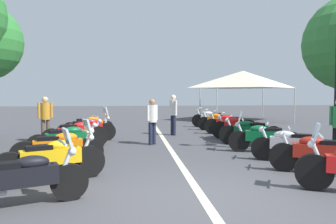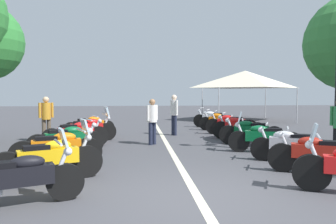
{
  "view_description": "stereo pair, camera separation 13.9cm",
  "coord_description": "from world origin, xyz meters",
  "views": [
    {
      "loc": [
        -5.19,
        1.14,
        1.76
      ],
      "look_at": [
        5.44,
        0.0,
        1.13
      ],
      "focal_mm": 34.42,
      "sensor_mm": 36.0,
      "label": 1
    },
    {
      "loc": [
        -5.19,
        1.01,
        1.76
      ],
      "look_at": [
        5.44,
        0.0,
        1.13
      ],
      "focal_mm": 34.42,
      "sensor_mm": 36.0,
      "label": 2
    }
  ],
  "objects": [
    {
      "name": "motorcycle_left_row_0",
      "position": [
        -0.11,
        2.86,
        0.46
      ],
      "size": [
        1.0,
        1.99,
        1.19
      ],
      "rotation": [
        0.0,
        0.0,
        -1.18
      ],
      "color": "black",
      "rests_on": "ground_plane"
    },
    {
      "name": "motorcycle_right_row_5",
      "position": [
        6.67,
        -2.81,
        0.47
      ],
      "size": [
        1.03,
        1.91,
        1.02
      ],
      "rotation": [
        0.0,
        0.0,
        1.13
      ],
      "color": "black",
      "rests_on": "ground_plane"
    },
    {
      "name": "motorcycle_left_row_1",
      "position": [
        1.29,
        2.73,
        0.48
      ],
      "size": [
        1.08,
        2.03,
        1.23
      ],
      "rotation": [
        0.0,
        0.0,
        -1.14
      ],
      "color": "black",
      "rests_on": "ground_plane"
    },
    {
      "name": "ground_plane",
      "position": [
        0.0,
        0.0,
        0.0
      ],
      "size": [
        80.0,
        80.0,
        0.0
      ],
      "primitive_type": "plane",
      "color": "#424247"
    },
    {
      "name": "motorcycle_left_row_6",
      "position": [
        8.22,
        2.94,
        0.46
      ],
      "size": [
        1.11,
        1.96,
        1.2
      ],
      "rotation": [
        0.0,
        0.0,
        -1.11
      ],
      "color": "black",
      "rests_on": "ground_plane"
    },
    {
      "name": "motorcycle_right_row_2",
      "position": [
        2.58,
        -2.86,
        0.45
      ],
      "size": [
        1.04,
        1.89,
        0.99
      ],
      "rotation": [
        0.0,
        0.0,
        1.13
      ],
      "color": "black",
      "rests_on": "ground_plane"
    },
    {
      "name": "event_tent",
      "position": [
        14.96,
        -5.88,
        2.65
      ],
      "size": [
        5.15,
        5.15,
        3.2
      ],
      "color": "beige",
      "rests_on": "ground_plane"
    },
    {
      "name": "bystander_3",
      "position": [
        6.8,
        4.31,
        0.96
      ],
      "size": [
        0.32,
        0.47,
        1.64
      ],
      "rotation": [
        0.0,
        0.0,
        0.51
      ],
      "color": "brown",
      "rests_on": "ground_plane"
    },
    {
      "name": "motorcycle_right_row_1",
      "position": [
        1.37,
        -2.88,
        0.46
      ],
      "size": [
        1.06,
        2.01,
        1.0
      ],
      "rotation": [
        0.0,
        0.0,
        1.15
      ],
      "color": "black",
      "rests_on": "ground_plane"
    },
    {
      "name": "bystander_4",
      "position": [
        8.14,
        -0.51,
        0.99
      ],
      "size": [
        0.5,
        0.32,
        1.69
      ],
      "rotation": [
        0.0,
        0.0,
        5.08
      ],
      "color": "#1E2338",
      "rests_on": "ground_plane"
    },
    {
      "name": "motorcycle_right_row_8",
      "position": [
        10.93,
        -2.82,
        0.47
      ],
      "size": [
        1.12,
        1.91,
        1.01
      ],
      "rotation": [
        0.0,
        0.0,
        1.08
      ],
      "color": "black",
      "rests_on": "ground_plane"
    },
    {
      "name": "motorcycle_left_row_3",
      "position": [
        4.06,
        3.0,
        0.46
      ],
      "size": [
        1.06,
        2.03,
        1.0
      ],
      "rotation": [
        0.0,
        0.0,
        -1.15
      ],
      "color": "black",
      "rests_on": "ground_plane"
    },
    {
      "name": "motorcycle_right_row_6",
      "position": [
        8.07,
        -2.92,
        0.47
      ],
      "size": [
        1.02,
        2.08,
        1.02
      ],
      "rotation": [
        0.0,
        0.0,
        1.18
      ],
      "color": "black",
      "rests_on": "ground_plane"
    },
    {
      "name": "motorcycle_right_row_3",
      "position": [
        3.93,
        -2.7,
        0.47
      ],
      "size": [
        0.91,
        2.1,
        1.21
      ],
      "rotation": [
        0.0,
        0.0,
        1.28
      ],
      "color": "black",
      "rests_on": "ground_plane"
    },
    {
      "name": "motorcycle_left_row_5",
      "position": [
        6.7,
        2.82,
        0.47
      ],
      "size": [
        0.9,
        2.1,
        1.22
      ],
      "rotation": [
        0.0,
        0.0,
        -1.26
      ],
      "color": "black",
      "rests_on": "ground_plane"
    },
    {
      "name": "motorcycle_right_row_4",
      "position": [
        5.36,
        -2.81,
        0.46
      ],
      "size": [
        0.95,
        2.09,
        1.01
      ],
      "rotation": [
        0.0,
        0.0,
        1.24
      ],
      "color": "black",
      "rests_on": "ground_plane"
    },
    {
      "name": "motorcycle_left_row_2",
      "position": [
        2.54,
        2.89,
        0.47
      ],
      "size": [
        0.85,
        2.08,
        1.02
      ],
      "rotation": [
        0.0,
        0.0,
        -1.28
      ],
      "color": "black",
      "rests_on": "ground_plane"
    },
    {
      "name": "motorcycle_left_row_4",
      "position": [
        5.41,
        2.99,
        0.46
      ],
      "size": [
        1.01,
        2.03,
        1.01
      ],
      "rotation": [
        0.0,
        0.0,
        -1.18
      ],
      "color": "black",
      "rests_on": "ground_plane"
    },
    {
      "name": "motorcycle_right_row_7",
      "position": [
        9.51,
        -2.84,
        0.46
      ],
      "size": [
        1.05,
        1.92,
        1.0
      ],
      "rotation": [
        0.0,
        0.0,
        1.13
      ],
      "color": "black",
      "rests_on": "ground_plane"
    },
    {
      "name": "lane_centre_stripe",
      "position": [
        4.69,
        0.0,
        0.0
      ],
      "size": [
        19.04,
        0.16,
        0.01
      ],
      "primitive_type": "cube",
      "color": "beige",
      "rests_on": "ground_plane"
    },
    {
      "name": "bystander_0",
      "position": [
        5.75,
        0.51,
        0.91
      ],
      "size": [
        0.41,
        0.39,
        1.56
      ],
      "rotation": [
        0.0,
        0.0,
        0.81
      ],
      "color": "#1E2338",
      "rests_on": "ground_plane"
    }
  ]
}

